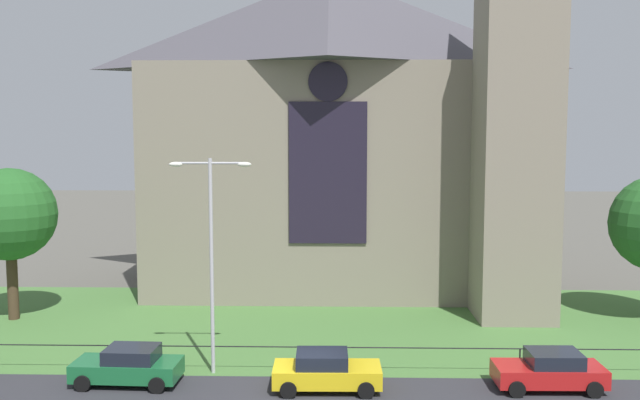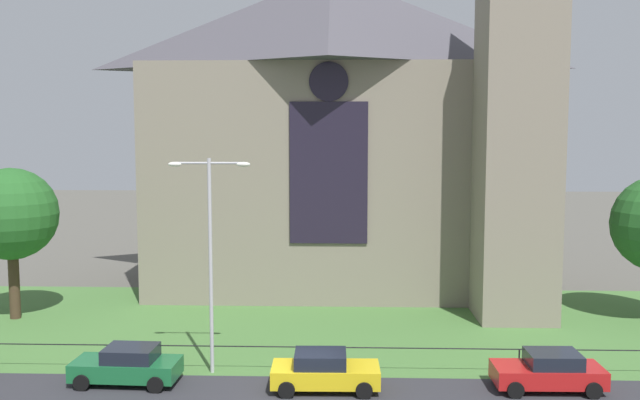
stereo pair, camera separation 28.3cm
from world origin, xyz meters
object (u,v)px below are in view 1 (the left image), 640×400
at_px(church_building, 341,128).
at_px(streetlamp_near, 211,239).
at_px(parked_car_yellow, 326,371).
at_px(parked_car_red, 550,370).
at_px(parked_car_green, 128,366).
at_px(tree_left_far, 9,215).

distance_m(church_building, streetlamp_near, 17.92).
distance_m(parked_car_yellow, parked_car_red, 8.77).
bearing_deg(parked_car_red, parked_car_yellow, 1.02).
bearing_deg(church_building, parked_car_green, -115.65).
distance_m(church_building, parked_car_yellow, 20.58).
xyz_separation_m(streetlamp_near, parked_car_green, (-3.15, -1.37, -4.90)).
xyz_separation_m(parked_car_green, parked_car_red, (16.66, -0.12, 0.00)).
bearing_deg(tree_left_far, parked_car_green, -46.09).
bearing_deg(parked_car_red, parked_car_green, -1.26).
relative_size(streetlamp_near, parked_car_yellow, 2.12).
bearing_deg(tree_left_far, streetlamp_near, -33.36).
xyz_separation_m(church_building, parked_car_yellow, (-0.66, -18.23, -9.53)).
bearing_deg(church_building, parked_car_yellow, -92.07).
xyz_separation_m(tree_left_far, parked_car_green, (9.06, -9.41, -4.90)).
relative_size(tree_left_far, parked_car_green, 1.90).
height_order(streetlamp_near, parked_car_yellow, streetlamp_near).
height_order(tree_left_far, parked_car_yellow, tree_left_far).
bearing_deg(parked_car_yellow, church_building, 87.03).
relative_size(streetlamp_near, parked_car_red, 2.12).
height_order(tree_left_far, streetlamp_near, streetlamp_near).
xyz_separation_m(tree_left_far, parked_car_red, (25.72, -9.53, -4.90)).
height_order(tree_left_far, parked_car_red, tree_left_far).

